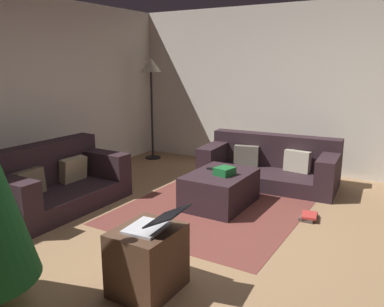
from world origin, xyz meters
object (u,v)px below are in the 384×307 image
at_px(couch_right, 270,165).
at_px(laptop, 154,223).
at_px(tv_remote, 213,169).
at_px(corner_lamp, 151,73).
at_px(couch_left, 54,183).
at_px(book_stack, 309,216).
at_px(gift_box, 225,171).
at_px(ottoman, 220,189).
at_px(side_table, 147,260).

bearing_deg(couch_right, laptop, 89.82).
relative_size(tv_remote, corner_lamp, 0.09).
relative_size(couch_left, book_stack, 5.48).
relative_size(book_stack, corner_lamp, 0.17).
height_order(gift_box, book_stack, gift_box).
xyz_separation_m(ottoman, gift_box, (-0.05, -0.08, 0.25)).
xyz_separation_m(couch_left, book_stack, (1.18, -2.77, -0.26)).
distance_m(couch_right, laptop, 3.14).
bearing_deg(laptop, couch_left, 68.10).
height_order(ottoman, book_stack, ottoman).
xyz_separation_m(gift_box, laptop, (-1.88, -0.35, 0.11)).
height_order(side_table, book_stack, side_table).
xyz_separation_m(couch_left, laptop, (-0.86, -2.13, 0.27)).
distance_m(couch_left, book_stack, 3.02).
xyz_separation_m(ottoman, laptop, (-1.93, -0.43, 0.36)).
bearing_deg(ottoman, couch_right, -10.01).
height_order(couch_right, side_table, couch_right).
height_order(gift_box, corner_lamp, corner_lamp).
relative_size(couch_left, ottoman, 1.76).
relative_size(ottoman, corner_lamp, 0.52).
bearing_deg(couch_right, corner_lamp, -12.09).
xyz_separation_m(tv_remote, corner_lamp, (1.44, 2.00, 1.11)).
bearing_deg(ottoman, side_table, -169.45).
bearing_deg(gift_box, corner_lamp, 54.82).
relative_size(tv_remote, side_table, 0.31).
bearing_deg(book_stack, couch_right, 38.22).
relative_size(couch_right, laptop, 4.20).
bearing_deg(corner_lamp, gift_box, -125.18).
bearing_deg(couch_left, couch_right, 139.44).
height_order(laptop, book_stack, laptop).
bearing_deg(couch_left, side_table, 66.98).
height_order(ottoman, side_table, side_table).
distance_m(gift_box, corner_lamp, 2.93).
distance_m(ottoman, side_table, 1.97).
xyz_separation_m(couch_right, tv_remote, (-1.11, 0.35, 0.16)).
height_order(couch_right, gift_box, couch_right).
xyz_separation_m(couch_left, corner_lamp, (2.59, 0.44, 1.24)).
bearing_deg(laptop, ottoman, 12.57).
bearing_deg(book_stack, gift_box, 99.47).
distance_m(ottoman, laptop, 2.01).
relative_size(couch_left, side_table, 3.16).
xyz_separation_m(laptop, corner_lamp, (3.45, 2.57, 0.97)).
bearing_deg(tv_remote, gift_box, -113.17).
bearing_deg(couch_right, side_table, 88.55).
bearing_deg(book_stack, couch_left, 113.17).
height_order(couch_right, tv_remote, couch_right).
distance_m(side_table, laptop, 0.32).
relative_size(couch_left, couch_right, 0.85).
xyz_separation_m(side_table, book_stack, (2.05, -0.70, -0.22)).
height_order(gift_box, side_table, side_table).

